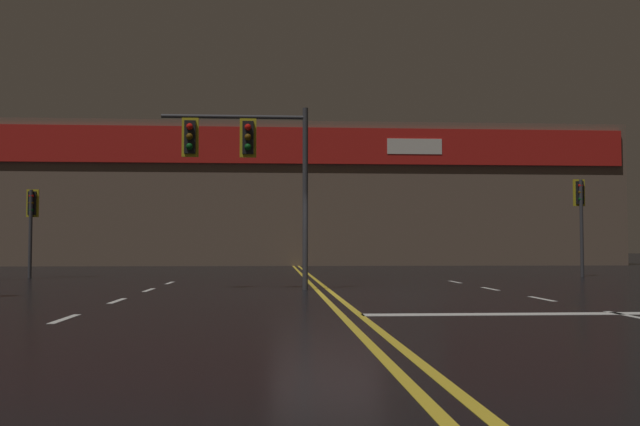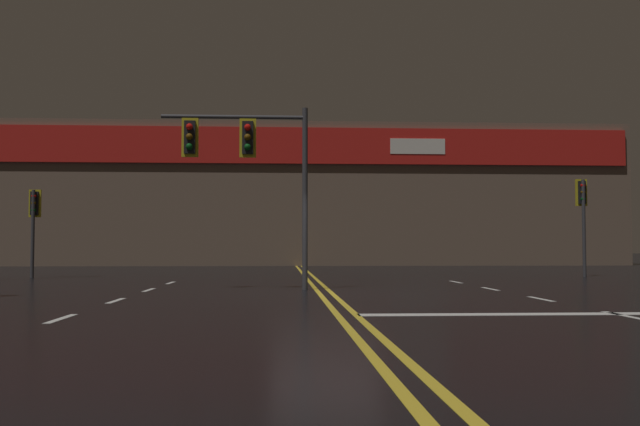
{
  "view_description": "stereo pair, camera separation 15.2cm",
  "coord_description": "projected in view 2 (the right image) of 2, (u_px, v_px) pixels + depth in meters",
  "views": [
    {
      "loc": [
        -1.21,
        -16.45,
        1.09
      ],
      "look_at": [
        0.0,
        2.63,
        2.0
      ],
      "focal_mm": 40.0,
      "sensor_mm": 36.0,
      "label": 1
    },
    {
      "loc": [
        -1.06,
        -16.46,
        1.09
      ],
      "look_at": [
        0.0,
        2.63,
        2.0
      ],
      "focal_mm": 40.0,
      "sensor_mm": 36.0,
      "label": 2
    }
  ],
  "objects": [
    {
      "name": "traffic_signal_corner_northwest",
      "position": [
        34.0,
        213.0,
        25.45
      ],
      "size": [
        0.42,
        0.36,
        3.15
      ],
      "color": "#38383D",
      "rests_on": "ground"
    },
    {
      "name": "traffic_signal_median",
      "position": [
        244.0,
        152.0,
        18.13
      ],
      "size": [
        3.73,
        0.36,
        4.66
      ],
      "color": "#38383D",
      "rests_on": "ground"
    },
    {
      "name": "building_backdrop",
      "position": [
        297.0,
        199.0,
        45.84
      ],
      "size": [
        39.21,
        10.23,
        8.37
      ],
      "color": "brown",
      "rests_on": "ground"
    },
    {
      "name": "road_markings",
      "position": [
        364.0,
        297.0,
        15.57
      ],
      "size": [
        13.02,
        60.0,
        0.01
      ],
      "color": "gold",
      "rests_on": "ground"
    },
    {
      "name": "utility_pole_row",
      "position": [
        285.0,
        150.0,
        38.76
      ],
      "size": [
        44.86,
        0.26,
        12.5
      ],
      "color": "#4C3828",
      "rests_on": "ground"
    },
    {
      "name": "traffic_signal_corner_northeast",
      "position": [
        582.0,
        205.0,
        26.16
      ],
      "size": [
        0.42,
        0.36,
        3.59
      ],
      "color": "#38383D",
      "rests_on": "ground"
    },
    {
      "name": "ground_plane",
      "position": [
        326.0,
        294.0,
        16.42
      ],
      "size": [
        200.0,
        200.0,
        0.0
      ],
      "primitive_type": "plane",
      "color": "black"
    }
  ]
}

